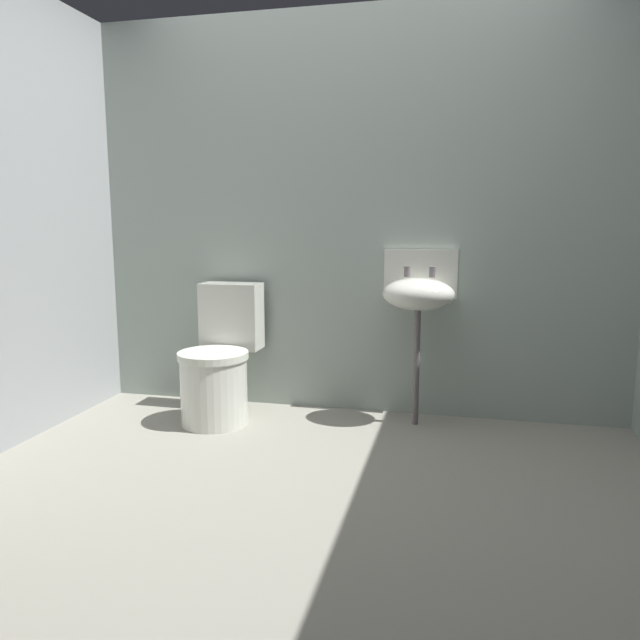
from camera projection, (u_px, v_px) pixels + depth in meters
The scene contains 4 objects.
ground_plane at pixel (305, 498), 2.64m from camera, with size 3.58×2.75×0.08m, color gray.
wall_back at pixel (355, 217), 3.62m from camera, with size 3.58×0.10×2.35m, color #97A59B.
toilet_near_wall at pixel (219, 365), 3.54m from camera, with size 0.40×0.59×0.78m.
sink at pixel (419, 293), 3.40m from camera, with size 0.42×0.35×0.99m.
Camera 1 is at (0.62, -2.41, 1.15)m, focal length 34.16 mm.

